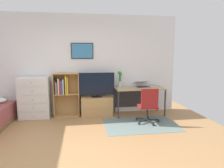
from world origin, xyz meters
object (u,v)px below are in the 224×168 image
Objects in this scene: dresser at (34,98)px; desk at (138,92)px; television at (97,85)px; bookshelf at (64,91)px; tv_stand at (97,106)px; laptop at (142,85)px; computer_mouse at (152,87)px; bamboo_vase at (120,78)px; office_chair at (148,105)px.

dresser is 2.75m from desk.
television is 0.73× the size of desk.
bookshelf is 1.20× the size of television.
laptop reaches higher than tv_stand.
dresser is 1.12× the size of television.
bamboo_vase is at bearing 165.36° from computer_mouse.
computer_mouse is at bearing -1.93° from dresser.
desk is at bearing -14.95° from bamboo_vase.
laptop is (1.26, 0.02, 0.55)m from tv_stand.
television is (-0.00, -0.02, 0.58)m from tv_stand.
bamboo_vase is at bearing 164.69° from laptop.
dresser reaches higher than tv_stand.
office_chair is at bearing -63.53° from bamboo_vase.
television is 1.51m from computer_mouse.
computer_mouse is at bearing 70.58° from office_chair.
dresser is 2.42× the size of laptop.
television reaches higher than computer_mouse.
bookshelf is 0.87m from television.
television reaches higher than office_chair.
dresser is 10.27× the size of computer_mouse.
television is at bearing -90.00° from tv_stand.
desk is at bearing -1.48° from tv_stand.
television is 9.18× the size of computer_mouse.
bookshelf reaches higher than desk.
bookshelf is at bearing 177.60° from desk.
tv_stand is 1.90× the size of bamboo_vase.
bookshelf is at bearing -178.15° from bamboo_vase.
bamboo_vase is (-0.60, 0.08, 0.19)m from laptop.
dresser is 2.30m from bamboo_vase.
tv_stand is 1.47m from office_chair.
tv_stand is 0.64× the size of desk.
television is 2.17× the size of bamboo_vase.
computer_mouse is (1.51, -0.10, -0.08)m from television.
television is 0.69m from bamboo_vase.
tv_stand is 0.88× the size of television.
computer_mouse is at bearing -36.16° from laptop.
office_chair is 1.95× the size of bamboo_vase.
desk is 12.66× the size of computer_mouse.
desk is at bearing -0.37° from television.
television is 1.11× the size of office_chair.
dresser is 2.42× the size of bamboo_vase.
dresser is 3.11m from computer_mouse.
computer_mouse is (0.36, 0.77, 0.30)m from office_chair.
tv_stand is 1.59m from computer_mouse.
office_chair is (1.15, -0.86, -0.38)m from television.
dresser is 1.63m from television.
desk is 0.64m from bamboo_vase.
dresser is 1.24× the size of office_chair.
tv_stand is 0.58m from television.
laptop reaches higher than computer_mouse.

